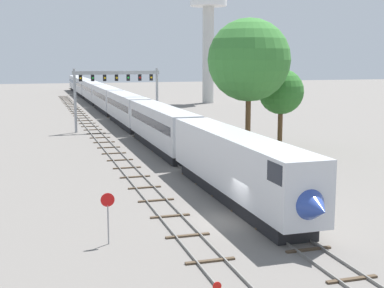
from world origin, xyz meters
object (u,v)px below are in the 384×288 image
at_px(water_tower, 208,9).
at_px(stop_sign, 108,211).
at_px(trackside_tree_left, 281,92).
at_px(trackside_tree_mid, 249,60).
at_px(passenger_train, 106,98).
at_px(signal_gantry, 117,85).

height_order(water_tower, stop_sign, water_tower).
bearing_deg(trackside_tree_left, stop_sign, -131.00).
bearing_deg(water_tower, trackside_tree_mid, -104.91).
distance_m(passenger_train, stop_sign, 75.13).
xyz_separation_m(signal_gantry, water_tower, (27.71, 42.50, 14.81)).
height_order(passenger_train, water_tower, water_tower).
relative_size(stop_sign, trackside_tree_mid, 0.20).
height_order(signal_gantry, water_tower, water_tower).
height_order(trackside_tree_left, trackside_tree_mid, trackside_tree_mid).
height_order(passenger_train, trackside_tree_mid, trackside_tree_mid).
distance_m(water_tower, trackside_tree_mid, 67.72).
xyz_separation_m(passenger_train, stop_sign, (-10.00, -74.46, -0.74)).
distance_m(signal_gantry, water_tower, 52.85).
bearing_deg(passenger_train, trackside_tree_left, -73.86).
height_order(stop_sign, trackside_tree_mid, trackside_tree_mid).
bearing_deg(water_tower, trackside_tree_left, -100.89).
distance_m(signal_gantry, trackside_tree_mid, 24.65).
distance_m(trackside_tree_left, trackside_tree_mid, 7.23).
bearing_deg(stop_sign, trackside_tree_mid, 52.71).
distance_m(passenger_train, trackside_tree_left, 49.31).
bearing_deg(signal_gantry, stop_sign, -99.56).
distance_m(signal_gantry, trackside_tree_left, 24.63).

